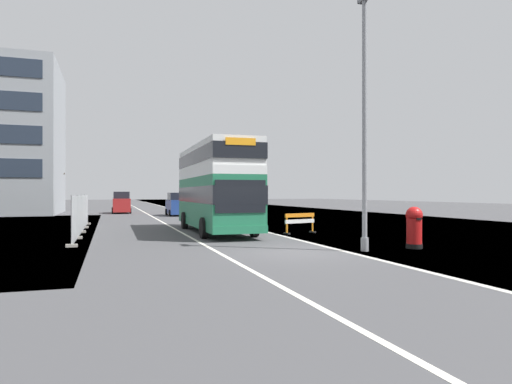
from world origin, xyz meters
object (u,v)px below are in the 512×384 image
Objects in this scene: red_pillar_postbox at (414,226)px; car_receding_mid at (121,203)px; roadworks_barrier at (300,221)px; double_decker_bus at (215,187)px; lamppost_foreground at (365,130)px; car_oncoming_near at (177,205)px.

red_pillar_postbox is 0.36× the size of car_receding_mid.
red_pillar_postbox is 7.51m from roadworks_barrier.
car_receding_mid is (-8.41, 28.24, 0.40)m from roadworks_barrier.
double_decker_bus is 5.48× the size of roadworks_barrier.
lamppost_foreground is at bearing -95.05° from roadworks_barrier.
lamppost_foreground reaches higher than car_oncoming_near.
car_receding_mid is (-4.30, 26.04, -1.43)m from double_decker_bus.
lamppost_foreground is at bearing -84.43° from car_oncoming_near.
double_decker_bus is 1.12× the size of lamppost_foreground.
red_pillar_postbox reaches higher than roadworks_barrier.
lamppost_foreground is 2.08× the size of car_receding_mid.
roadworks_barrier is (0.66, 7.49, -3.81)m from lamppost_foreground.
lamppost_foreground is 4.28m from red_pillar_postbox.
car_oncoming_near is at bearing 99.29° from roadworks_barrier.
double_decker_bus is at bearing 121.02° from red_pillar_postbox.
lamppost_foreground is 36.72m from car_receding_mid.
red_pillar_postbox is at bearing -77.46° from roadworks_barrier.
car_receding_mid is at bearing 106.58° from roadworks_barrier.
red_pillar_postbox is 0.38× the size of car_oncoming_near.
car_oncoming_near is at bearing 95.57° from lamppost_foreground.
car_oncoming_near reaches higher than red_pillar_postbox.
roadworks_barrier is at bearing 102.54° from red_pillar_postbox.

